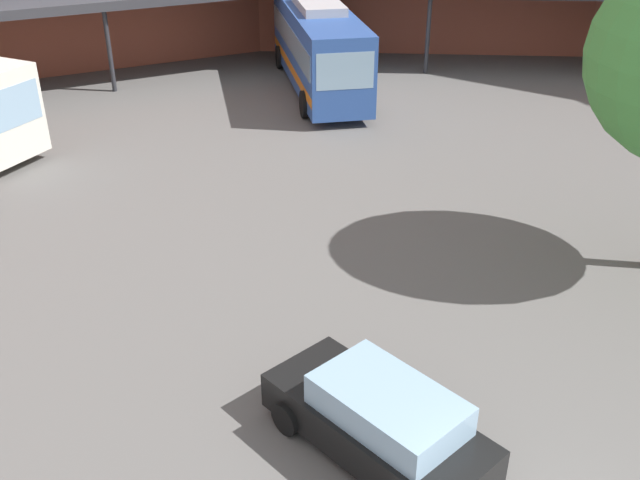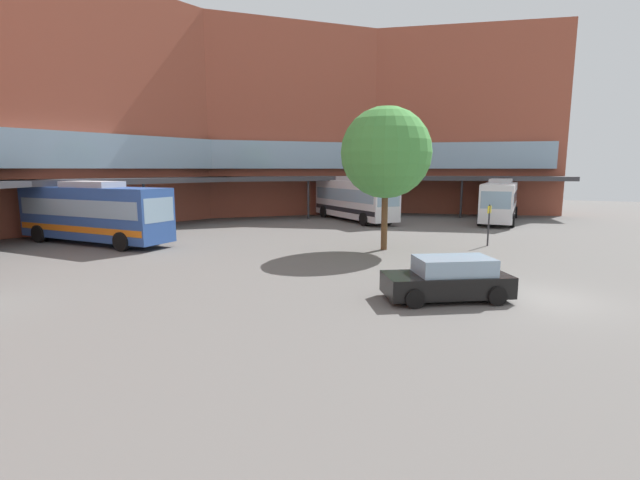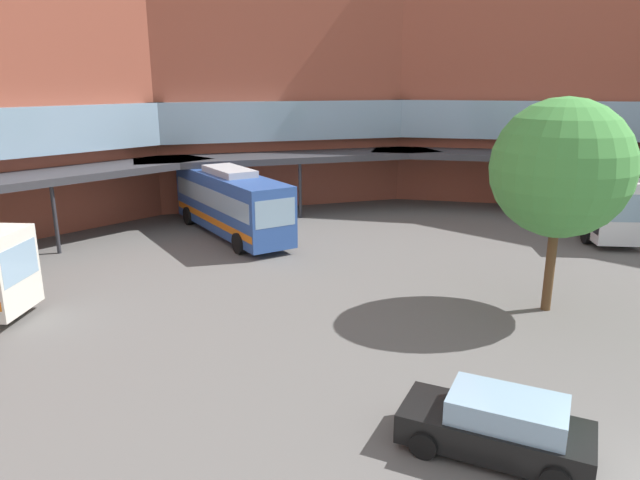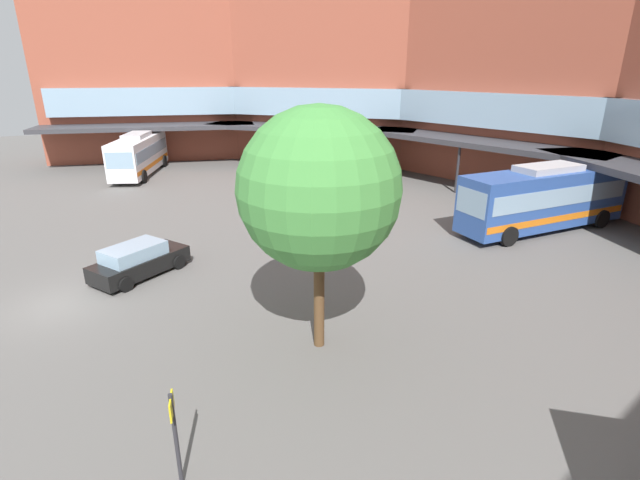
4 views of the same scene
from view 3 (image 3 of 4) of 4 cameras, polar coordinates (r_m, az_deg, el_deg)
The scene contains 5 objects.
station_building at distance 28.54m, azimuth -9.59°, elevation 15.82°, with size 77.11×41.93×18.63m.
bus_1 at distance 37.97m, azimuth 25.13°, elevation 4.04°, with size 8.60×9.86×3.96m.
bus_3 at distance 33.22m, azimuth -8.84°, elevation 3.80°, with size 2.93×10.90×3.88m.
parked_car at distance 14.90m, azimuth 17.18°, elevation -17.20°, with size 3.83×4.69×1.53m.
plaza_tree at distance 22.90m, azimuth 22.75°, elevation 6.55°, with size 5.11×5.11×8.09m.
Camera 3 is at (-11.61, -4.52, 8.63)m, focal length 32.34 mm.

